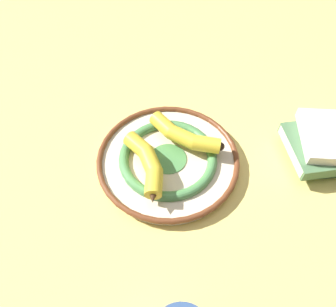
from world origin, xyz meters
name	(u,v)px	position (x,y,z in m)	size (l,w,h in m)	color
ground_plane	(153,150)	(0.00, 0.00, 0.00)	(2.80, 2.80, 0.00)	#E5CC6B
decorative_bowl	(168,159)	(-0.04, 0.03, 0.02)	(0.32, 0.32, 0.03)	beige
banana_a	(148,164)	(0.00, 0.08, 0.05)	(0.10, 0.17, 0.04)	yellow
banana_b	(182,135)	(-0.06, -0.01, 0.05)	(0.18, 0.10, 0.03)	yellow
book_stack	(335,144)	(-0.40, -0.04, 0.04)	(0.24, 0.20, 0.08)	#4C754C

